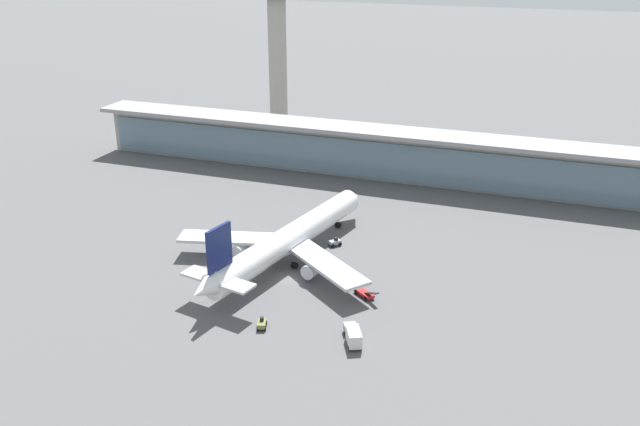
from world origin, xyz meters
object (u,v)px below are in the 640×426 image
(service_truck_mid_apron_yellow, at_px, (226,253))
(service_truck_on_taxiway_red, at_px, (365,293))
(service_truck_near_nose_grey, at_px, (335,242))
(service_truck_under_wing_white, at_px, (236,278))
(service_truck_at_far_stand_olive, at_px, (262,324))
(airliner_on_stand, at_px, (286,240))
(service_truck_by_tail_grey, at_px, (353,335))
(control_tower, at_px, (277,42))

(service_truck_mid_apron_yellow, height_order, service_truck_on_taxiway_red, service_truck_on_taxiway_red)
(service_truck_mid_apron_yellow, bearing_deg, service_truck_near_nose_grey, 33.29)
(service_truck_under_wing_white, xyz_separation_m, service_truck_at_far_stand_olive, (12.48, -14.65, 0.07))
(service_truck_on_taxiway_red, bearing_deg, airliner_on_stand, 156.18)
(airliner_on_stand, distance_m, service_truck_on_taxiway_red, 23.19)
(service_truck_near_nose_grey, bearing_deg, service_truck_by_tail_grey, -66.81)
(airliner_on_stand, relative_size, service_truck_on_taxiway_red, 10.10)
(service_truck_near_nose_grey, distance_m, control_tower, 103.98)
(service_truck_near_nose_grey, distance_m, service_truck_under_wing_white, 27.65)
(service_truck_near_nose_grey, height_order, control_tower, control_tower)
(service_truck_near_nose_grey, xyz_separation_m, control_tower, (-50.35, 85.17, 31.97))
(service_truck_by_tail_grey, relative_size, service_truck_at_far_stand_olive, 2.32)
(service_truck_near_nose_grey, height_order, service_truck_under_wing_white, service_truck_under_wing_white)
(service_truck_under_wing_white, bearing_deg, service_truck_by_tail_grey, -24.73)
(airliner_on_stand, bearing_deg, service_truck_on_taxiway_red, -23.82)
(service_truck_mid_apron_yellow, bearing_deg, control_tower, 106.26)
(service_truck_near_nose_grey, relative_size, service_truck_mid_apron_yellow, 0.99)
(service_truck_mid_apron_yellow, height_order, service_truck_at_far_stand_olive, same)
(service_truck_under_wing_white, height_order, service_truck_at_far_stand_olive, service_truck_under_wing_white)
(airliner_on_stand, relative_size, service_truck_mid_apron_yellow, 19.05)
(service_truck_under_wing_white, bearing_deg, service_truck_mid_apron_yellow, 127.67)
(service_truck_mid_apron_yellow, distance_m, service_truck_at_far_stand_olive, 31.80)
(airliner_on_stand, height_order, service_truck_on_taxiway_red, airliner_on_stand)
(service_truck_near_nose_grey, xyz_separation_m, service_truck_by_tail_grey, (16.18, -37.78, 0.82))
(service_truck_by_tail_grey, height_order, control_tower, control_tower)
(service_truck_under_wing_white, relative_size, service_truck_on_taxiway_red, 1.10)
(airliner_on_stand, distance_m, service_truck_by_tail_grey, 35.32)
(service_truck_under_wing_white, xyz_separation_m, control_tower, (-36.62, 109.17, 32.04))
(service_truck_near_nose_grey, xyz_separation_m, service_truck_at_far_stand_olive, (-1.25, -38.65, 0.00))
(service_truck_by_tail_grey, relative_size, control_tower, 0.13)
(service_truck_mid_apron_yellow, bearing_deg, service_truck_under_wing_white, -52.33)
(service_truck_at_far_stand_olive, distance_m, control_tower, 136.98)
(service_truck_mid_apron_yellow, xyz_separation_m, service_truck_on_taxiway_red, (34.85, -6.84, -0.07))
(service_truck_under_wing_white, distance_m, service_truck_by_tail_grey, 32.95)
(service_truck_near_nose_grey, bearing_deg, airliner_on_stand, -122.17)
(airliner_on_stand, relative_size, service_truck_at_far_stand_olive, 19.39)
(service_truck_mid_apron_yellow, bearing_deg, service_truck_on_taxiway_red, -11.11)
(control_tower, bearing_deg, airliner_on_stand, -66.07)
(service_truck_near_nose_grey, bearing_deg, service_truck_at_far_stand_olive, -91.85)
(service_truck_mid_apron_yellow, bearing_deg, airliner_on_stand, 9.47)
(service_truck_near_nose_grey, distance_m, service_truck_on_taxiway_red, 24.85)
(service_truck_near_nose_grey, bearing_deg, control_tower, 120.59)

